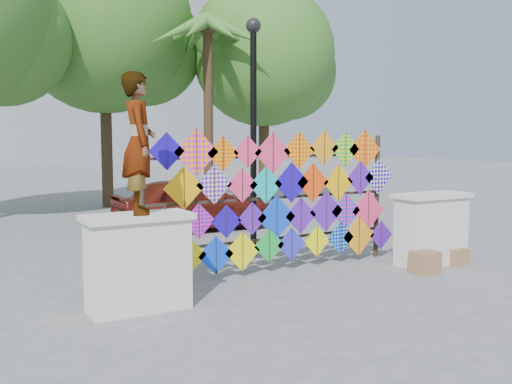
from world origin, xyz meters
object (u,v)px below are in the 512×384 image
kite_rack (283,199)px  sedan (193,203)px  vendor_woman (139,143)px  lamppost (253,115)px

kite_rack → sedan: bearing=85.3°
kite_rack → vendor_woman: (-2.80, -0.93, 0.96)m
vendor_woman → sedan: 6.56m
kite_rack → lamppost: 1.94m
vendor_woman → lamppost: (2.96, 2.20, 0.50)m
sedan → lamppost: bearing=176.4°
lamppost → kite_rack: bearing=-97.0°
vendor_woman → lamppost: lamppost is taller
sedan → kite_rack: bearing=175.5°
vendor_woman → lamppost: bearing=-38.9°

